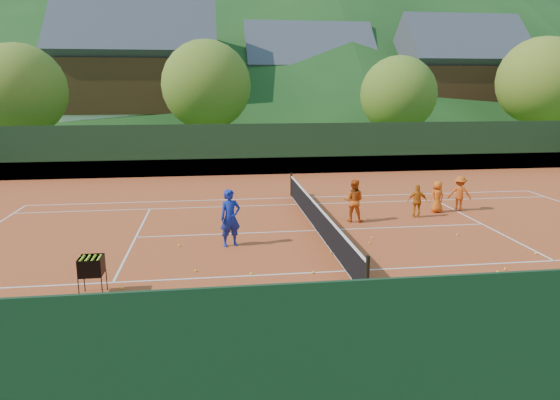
{
  "coord_description": "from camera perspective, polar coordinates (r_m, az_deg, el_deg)",
  "views": [
    {
      "loc": [
        -3.64,
        -17.06,
        5.13
      ],
      "look_at": [
        -1.35,
        0.0,
        1.2
      ],
      "focal_mm": 32.0,
      "sensor_mm": 36.0,
      "label": 1
    }
  ],
  "objects": [
    {
      "name": "tennis_ball_24",
      "position": [
        10.74,
        2.68,
        -15.33
      ],
      "size": [
        0.07,
        0.07,
        0.07
      ],
      "primitive_type": "sphere",
      "color": "#F3F629",
      "rests_on": "clay_court"
    },
    {
      "name": "tennis_ball_2",
      "position": [
        12.91,
        6.11,
        -10.36
      ],
      "size": [
        0.07,
        0.07,
        0.07
      ],
      "primitive_type": "sphere",
      "color": "#F3F629",
      "rests_on": "clay_court"
    },
    {
      "name": "ball_hopper",
      "position": [
        13.29,
        -20.75,
        -7.15
      ],
      "size": [
        0.57,
        0.57,
        1.0
      ],
      "color": "black",
      "rests_on": "clay_court"
    },
    {
      "name": "chalet_right",
      "position": [
        52.67,
        19.49,
        12.3
      ],
      "size": [
        11.5,
        8.82,
        11.91
      ],
      "color": "beige",
      "rests_on": "ground"
    },
    {
      "name": "tree_c",
      "position": [
        38.56,
        13.36,
        11.66
      ],
      "size": [
        5.6,
        5.6,
        7.35
      ],
      "color": "#402A19",
      "rests_on": "ground"
    },
    {
      "name": "tennis_ball_16",
      "position": [
        9.98,
        -10.18,
        -17.93
      ],
      "size": [
        0.07,
        0.07,
        0.07
      ],
      "primitive_type": "sphere",
      "color": "#F3F629",
      "rests_on": "clay_court"
    },
    {
      "name": "ground",
      "position": [
        18.18,
        4.23,
        -3.55
      ],
      "size": [
        400.0,
        400.0,
        0.0
      ],
      "primitive_type": "plane",
      "color": "#2B561B",
      "rests_on": "ground"
    },
    {
      "name": "tennis_ball_23",
      "position": [
        14.1,
        3.83,
        -8.25
      ],
      "size": [
        0.07,
        0.07,
        0.07
      ],
      "primitive_type": "sphere",
      "color": "#F3F629",
      "rests_on": "clay_court"
    },
    {
      "name": "tennis_ball_4",
      "position": [
        15.7,
        24.34,
        -7.19
      ],
      "size": [
        0.07,
        0.07,
        0.07
      ],
      "primitive_type": "sphere",
      "color": "#F3F629",
      "rests_on": "clay_court"
    },
    {
      "name": "student_a",
      "position": [
        19.34,
        8.4,
        -0.06
      ],
      "size": [
        0.98,
        0.88,
        1.65
      ],
      "primitive_type": "imported",
      "rotation": [
        0.0,
        0.0,
        2.75
      ],
      "color": "#DE5613",
      "rests_on": "clay_court"
    },
    {
      "name": "chalet_mid",
      "position": [
        51.96,
        3.12,
        12.7
      ],
      "size": [
        12.65,
        8.82,
        11.45
      ],
      "color": "beige",
      "rests_on": "ground"
    },
    {
      "name": "tennis_ball_25",
      "position": [
        17.44,
        10.45,
        -4.27
      ],
      "size": [
        0.07,
        0.07,
        0.07
      ],
      "primitive_type": "sphere",
      "color": "#F3F629",
      "rests_on": "clay_court"
    },
    {
      "name": "tennis_ball_0",
      "position": [
        10.2,
        -22.4,
        -18.04
      ],
      "size": [
        0.07,
        0.07,
        0.07
      ],
      "primitive_type": "sphere",
      "color": "#F3F629",
      "rests_on": "clay_court"
    },
    {
      "name": "tree_a",
      "position": [
        37.17,
        -27.62,
        11.04
      ],
      "size": [
        6.0,
        6.0,
        7.88
      ],
      "color": "#432A1A",
      "rests_on": "ground"
    },
    {
      "name": "chalet_left",
      "position": [
        47.49,
        -15.76,
        13.03
      ],
      "size": [
        13.8,
        9.93,
        12.92
      ],
      "color": "beige",
      "rests_on": "ground"
    },
    {
      "name": "tree_b",
      "position": [
        37.06,
        -8.41,
        12.84
      ],
      "size": [
        6.4,
        6.4,
        8.4
      ],
      "color": "#42291A",
      "rests_on": "ground"
    },
    {
      "name": "tennis_ball_21",
      "position": [
        15.77,
        5.86,
        -5.97
      ],
      "size": [
        0.07,
        0.07,
        0.07
      ],
      "primitive_type": "sphere",
      "color": "#F3F629",
      "rests_on": "clay_court"
    },
    {
      "name": "court_lines",
      "position": [
        18.18,
        4.24,
        -3.48
      ],
      "size": [
        23.83,
        11.03,
        0.0
      ],
      "color": "white",
      "rests_on": "clay_court"
    },
    {
      "name": "tennis_ball_14",
      "position": [
        16.89,
        10.2,
        -4.83
      ],
      "size": [
        0.07,
        0.07,
        0.07
      ],
      "primitive_type": "sphere",
      "color": "#F3F629",
      "rests_on": "clay_court"
    },
    {
      "name": "tennis_ball_5",
      "position": [
        17.5,
        27.2,
        -5.46
      ],
      "size": [
        0.07,
        0.07,
        0.07
      ],
      "primitive_type": "sphere",
      "color": "#F3F629",
      "rests_on": "clay_court"
    },
    {
      "name": "tennis_ball_17",
      "position": [
        11.73,
        9.96,
        -12.98
      ],
      "size": [
        0.07,
        0.07,
        0.07
      ],
      "primitive_type": "sphere",
      "color": "#F3F629",
      "rests_on": "clay_court"
    },
    {
      "name": "tennis_ball_22",
      "position": [
        13.65,
        -17.63,
        -9.59
      ],
      "size": [
        0.07,
        0.07,
        0.07
      ],
      "primitive_type": "sphere",
      "color": "#F3F629",
      "rests_on": "clay_court"
    },
    {
      "name": "student_c",
      "position": [
        21.57,
        17.52,
        0.36
      ],
      "size": [
        0.72,
        0.55,
        1.32
      ],
      "primitive_type": "imported",
      "rotation": [
        0.0,
        0.0,
        3.35
      ],
      "color": "orange",
      "rests_on": "clay_court"
    },
    {
      "name": "tree_d",
      "position": [
        45.07,
        27.68,
        11.94
      ],
      "size": [
        6.8,
        6.8,
        8.93
      ],
      "color": "#402A19",
      "rests_on": "ground"
    },
    {
      "name": "tennis_net",
      "position": [
        18.04,
        4.26,
        -1.96
      ],
      "size": [
        0.1,
        12.07,
        1.1
      ],
      "color": "black",
      "rests_on": "clay_court"
    },
    {
      "name": "tennis_ball_10",
      "position": [
        14.38,
        -9.61,
        -7.98
      ],
      "size": [
        0.07,
        0.07,
        0.07
      ],
      "primitive_type": "sphere",
      "color": "#F3F629",
      "rests_on": "clay_court"
    },
    {
      "name": "student_b",
      "position": [
        20.52,
        15.43,
        -0.13
      ],
      "size": [
        0.82,
        0.49,
        1.31
      ],
      "primitive_type": "imported",
      "rotation": [
        0.0,
        0.0,
        2.91
      ],
      "color": "orange",
      "rests_on": "clay_court"
    },
    {
      "name": "tennis_ball_15",
      "position": [
        14.0,
        -3.31,
        -8.4
      ],
      "size": [
        0.07,
        0.07,
        0.07
      ],
      "primitive_type": "sphere",
      "color": "#F3F629",
      "rests_on": "clay_court"
    },
    {
      "name": "tennis_ball_8",
      "position": [
        18.56,
        19.61,
        -3.77
      ],
      "size": [
        0.07,
        0.07,
        0.07
      ],
      "primitive_type": "sphere",
      "color": "#F3F629",
      "rests_on": "clay_court"
    },
    {
      "name": "tennis_ball_3",
      "position": [
        10.9,
        21.95,
        -15.88
      ],
      "size": [
        0.07,
        0.07,
        0.07
      ],
      "primitive_type": "sphere",
      "color": "#F3F629",
      "rests_on": "clay_court"
    },
    {
      "name": "tennis_ball_13",
      "position": [
        16.67,
        -11.43,
        -5.12
      ],
      "size": [
        0.07,
        0.07,
        0.07
      ],
      "primitive_type": "sphere",
      "color": "#F3F629",
      "rests_on": "clay_court"
    },
    {
      "name": "tennis_ball_9",
      "position": [
        13.21,
        -19.81,
        -10.53
      ],
      "size": [
        0.07,
        0.07,
        0.07
      ],
      "primitive_type": "sphere",
      "color": "#F3F629",
      "rests_on": "clay_court"
    },
    {
      "name": "tennis_ball_6",
      "position": [
        16.49,
        -21.87,
        -6.02
      ],
      "size": [
        0.07,
        0.07,
        0.07
      ],
      "primitive_type": "sphere",
      "color": "#F3F629",
      "rests_on": "clay_court"
    },
    {
      "name": "perimeter_fence",
      "position": [
        17.87,
        4.3,
        0.36
      ],
      "size": [
        40.4,
        24.24,
        3.0
      ],
      "color": "black",
      "rests_on": "clay_court"
    },
    {
      "name": "clay_court",
      "position": [
        18.18,
        4.24,
        -3.52
      ],
      "size": [
        40.0,
        24.0,
        0.02
      ],
      "primitive_type": "cube",
      "color": "#B1421C",
      "rests_on": "ground"
    },
    {
      "name": "student_d",
      "position": [
        22.18,
        19.83,
        0.72
      ],
      "size": [
        1.08,
        0.88,
        1.46
      ],
      "primitive_type": "imported",
      "rotation": [
        0.0,
        0.0,
        2.73
      ],
      "color": "#DA5113",
      "rests_on": "clay_court"
    },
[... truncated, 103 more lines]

